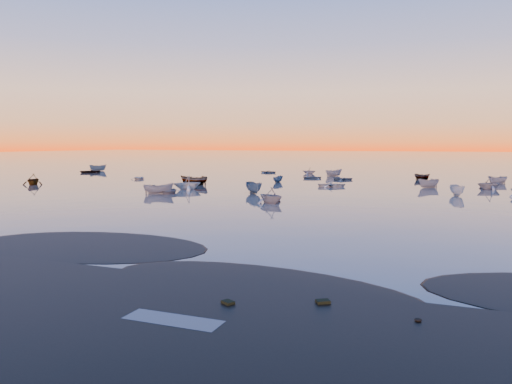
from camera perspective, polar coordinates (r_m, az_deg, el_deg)
The scene contains 5 objects.
ground at distance 126.57m, azimuth 11.74°, elevation 2.46°, with size 600.00×600.00×0.00m, color #635952.
mud_lobes at distance 32.69m, azimuth -20.74°, elevation -6.59°, with size 140.00×6.00×0.07m, color black, non-canonical shape.
moored_fleet at distance 80.77m, azimuth 5.97°, elevation 0.82°, with size 124.00×58.00×1.20m, color silver, non-canonical shape.
boat_near_left at distance 67.90m, azimuth -9.94°, elevation -0.14°, with size 4.29×1.79×1.07m, color gray.
boat_near_center at distance 67.55m, azimuth -11.07°, elevation -0.19°, with size 4.00×1.69×1.38m, color gray.
Camera 1 is at (21.69, -24.52, 6.72)m, focal length 35.00 mm.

